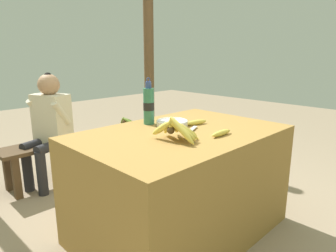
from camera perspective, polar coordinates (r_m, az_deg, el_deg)
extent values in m
plane|color=gray|center=(2.33, 2.27, -19.21)|extent=(12.00, 12.00, 0.00)
cube|color=olive|center=(2.15, 2.37, -10.75)|extent=(1.41, 0.95, 0.75)
sphere|color=#4C381E|center=(1.77, 0.53, -0.80)|extent=(0.05, 0.05, 0.05)
ellipsoid|color=#E0C64C|center=(1.72, 2.68, -0.82)|extent=(0.06, 0.19, 0.17)
ellipsoid|color=#E0C64C|center=(1.75, 2.75, -0.84)|extent=(0.11, 0.18, 0.14)
ellipsoid|color=#E0C64C|center=(1.76, 3.09, -0.62)|extent=(0.15, 0.17, 0.15)
ellipsoid|color=#E0C64C|center=(1.79, 2.91, -0.43)|extent=(0.19, 0.12, 0.14)
ellipsoid|color=#E0C64C|center=(1.81, 2.24, -0.45)|extent=(0.17, 0.07, 0.12)
ellipsoid|color=#E0C64C|center=(1.83, 1.90, -0.48)|extent=(0.20, 0.06, 0.10)
ellipsoid|color=#E0C64C|center=(1.84, 1.16, 0.14)|extent=(0.18, 0.13, 0.16)
ellipsoid|color=#E0C64C|center=(1.84, 0.15, -0.18)|extent=(0.14, 0.17, 0.13)
ellipsoid|color=#E0C64C|center=(1.83, -0.05, -0.10)|extent=(0.10, 0.15, 0.14)
ellipsoid|color=#E0C64C|center=(1.80, -1.15, -0.38)|extent=(0.07, 0.17, 0.13)
cylinder|color=white|center=(2.17, 0.81, 0.51)|extent=(0.23, 0.23, 0.03)
torus|color=white|center=(2.17, 0.81, 0.92)|extent=(0.23, 0.23, 0.01)
cylinder|color=#337556|center=(2.20, -3.68, 3.76)|extent=(0.08, 0.08, 0.27)
cylinder|color=black|center=(2.20, -3.68, 3.76)|extent=(0.08, 0.08, 0.06)
cylinder|color=#33477F|center=(2.18, -3.75, 7.80)|extent=(0.04, 0.04, 0.05)
torus|color=#33477F|center=(2.18, -3.76, 8.79)|extent=(0.03, 0.01, 0.03)
ellipsoid|color=#E0C64C|center=(1.94, 10.10, -1.32)|extent=(0.19, 0.04, 0.04)
ellipsoid|color=#E0C64C|center=(2.20, 5.37, 0.68)|extent=(0.19, 0.07, 0.04)
cube|color=#BCBCC1|center=(2.05, 4.70, -0.54)|extent=(0.16, 0.10, 0.00)
cylinder|color=maroon|center=(1.94, 3.85, -1.31)|extent=(0.06, 0.04, 0.02)
cube|color=#4C3823|center=(3.32, -15.08, -1.88)|extent=(1.77, 0.32, 0.04)
cube|color=#4C3823|center=(2.99, -26.88, -8.91)|extent=(0.06, 0.06, 0.38)
cube|color=#4C3823|center=(3.72, -3.42, -3.07)|extent=(0.06, 0.06, 0.38)
cube|color=#4C3823|center=(3.21, -28.24, -7.57)|extent=(0.06, 0.06, 0.38)
cube|color=#4C3823|center=(3.90, -5.76, -2.33)|extent=(0.06, 0.06, 0.38)
cylinder|color=#232328|center=(2.97, -22.91, -8.29)|extent=(0.09, 0.09, 0.42)
cylinder|color=#232328|center=(2.97, -21.55, -3.70)|extent=(0.31, 0.18, 0.09)
cylinder|color=#232328|center=(3.11, -25.18, -7.55)|extent=(0.09, 0.09, 0.42)
cylinder|color=#232328|center=(3.11, -23.87, -3.16)|extent=(0.31, 0.18, 0.09)
cube|color=beige|center=(3.07, -21.24, 1.28)|extent=(0.30, 0.39, 0.47)
cylinder|color=beige|center=(2.92, -19.66, 2.31)|extent=(0.21, 0.12, 0.25)
cylinder|color=beige|center=(3.16, -23.74, 2.76)|extent=(0.21, 0.12, 0.25)
sphere|color=tan|center=(3.02, -21.78, 7.33)|extent=(0.20, 0.20, 0.20)
sphere|color=black|center=(3.02, -21.91, 8.74)|extent=(0.08, 0.08, 0.08)
sphere|color=#4C381E|center=(3.56, -8.37, 0.77)|extent=(0.04, 0.04, 0.04)
ellipsoid|color=olive|center=(3.52, -7.36, 0.72)|extent=(0.11, 0.18, 0.12)
ellipsoid|color=olive|center=(3.55, -7.32, 0.78)|extent=(0.14, 0.14, 0.11)
ellipsoid|color=olive|center=(3.60, -7.47, 0.99)|extent=(0.18, 0.04, 0.12)
ellipsoid|color=olive|center=(3.62, -8.01, 1.05)|extent=(0.17, 0.13, 0.12)
ellipsoid|color=olive|center=(3.61, -8.67, 1.04)|extent=(0.07, 0.14, 0.13)
cylinder|color=brown|center=(4.01, -3.67, 13.24)|extent=(0.13, 0.13, 2.46)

